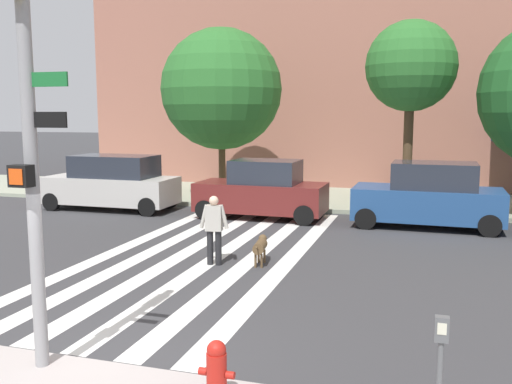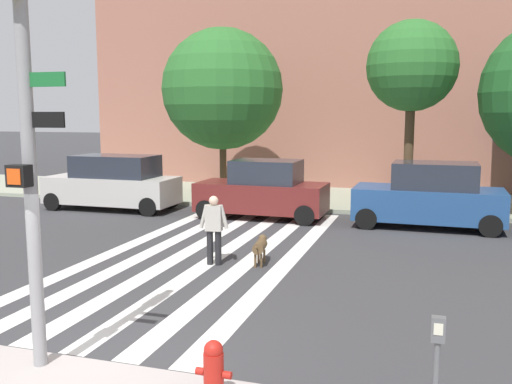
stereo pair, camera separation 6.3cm
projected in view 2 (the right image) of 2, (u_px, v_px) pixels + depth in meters
ground_plane at (239, 255)px, 13.97m from camera, size 160.00×160.00×0.00m
sidewalk_far at (314, 198)px, 23.00m from camera, size 80.00×6.00×0.15m
crosswalk_stripes at (205, 252)px, 14.25m from camera, size 4.95×12.51×0.01m
traffic_light_pole at (24, 114)px, 7.04m from camera, size 0.74×0.46×5.80m
fire_hydrant at (214, 372)px, 6.51m from camera, size 0.44×0.32×0.76m
parking_meter_curbside at (437, 362)px, 5.63m from camera, size 0.14×0.11×1.36m
parked_car_near_curb at (113, 183)px, 20.56m from camera, size 4.88×1.95×2.02m
parked_car_behind_first at (263, 191)px, 18.87m from camera, size 4.39×1.94×1.99m
parked_car_third_in_line at (430, 197)px, 17.28m from camera, size 4.53×2.08×2.04m
street_tree_nearest at (222, 89)px, 22.07m from camera, size 4.80×4.80×6.74m
street_tree_middle at (412, 67)px, 19.55m from camera, size 3.20×3.20×6.64m
pedestrian_dog_walker at (214, 226)px, 12.98m from camera, size 0.71×0.29×1.64m
dog_on_leash at (260, 246)px, 13.06m from camera, size 0.34×1.04×0.65m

